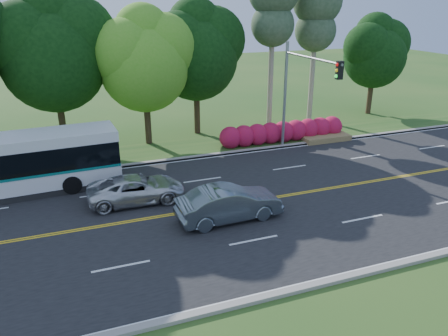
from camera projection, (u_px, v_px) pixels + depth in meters
name	position (u px, v px, depth m)	size (l,w,h in m)	color
ground	(234.00, 204.00, 21.55)	(120.00, 120.00, 0.00)	#234F1A
road	(234.00, 204.00, 21.55)	(60.00, 14.00, 0.02)	black
curb_north	(192.00, 157.00, 27.77)	(60.00, 0.30, 0.15)	gray
curb_south	(309.00, 287.00, 15.28)	(60.00, 0.30, 0.15)	gray
grass_verge	(185.00, 149.00, 29.39)	(60.00, 4.00, 0.10)	#234F1A
lane_markings	(232.00, 204.00, 21.51)	(57.60, 13.82, 0.00)	gold
tree_row	(91.00, 45.00, 28.03)	(44.70, 9.10, 13.84)	black
bougainvillea_hedge	(286.00, 132.00, 30.75)	(9.50, 2.25, 1.50)	#A30D4A
traffic_signal	(300.00, 83.00, 26.70)	(0.42, 6.10, 7.00)	gray
sedan	(229.00, 203.00, 19.80)	(1.68, 4.82, 1.59)	slate
suv	(137.00, 189.00, 21.64)	(2.20, 4.77, 1.32)	silver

